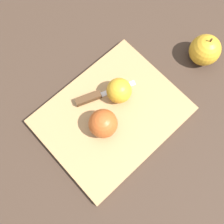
{
  "coord_description": "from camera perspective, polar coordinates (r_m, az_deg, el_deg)",
  "views": [
    {
      "loc": [
        -0.14,
        -0.16,
        0.69
      ],
      "look_at": [
        0.0,
        0.0,
        0.04
      ],
      "focal_mm": 42.0,
      "sensor_mm": 36.0,
      "label": 1
    }
  ],
  "objects": [
    {
      "name": "ground_plane",
      "position": [
        0.72,
        0.0,
        -1.01
      ],
      "size": [
        4.0,
        4.0,
        0.0
      ],
      "primitive_type": "plane",
      "color": "#38281E"
    },
    {
      "name": "apple_whole",
      "position": [
        0.8,
        19.56,
        12.58
      ],
      "size": [
        0.09,
        0.09,
        0.1
      ],
      "color": "gold",
      "rests_on": "ground_plane"
    },
    {
      "name": "apple_half_left",
      "position": [
        0.65,
        -1.98,
        -2.53
      ],
      "size": [
        0.07,
        0.07,
        0.07
      ],
      "rotation": [
        0.0,
        0.0,
        2.55
      ],
      "color": "#AD4C1E",
      "rests_on": "cutting_board"
    },
    {
      "name": "cutting_board",
      "position": [
        0.71,
        0.0,
        -0.76
      ],
      "size": [
        0.37,
        0.3,
        0.02
      ],
      "color": "#A37A4C",
      "rests_on": "ground_plane"
    },
    {
      "name": "apple_half_right",
      "position": [
        0.69,
        1.54,
        4.69
      ],
      "size": [
        0.07,
        0.07,
        0.07
      ],
      "rotation": [
        0.0,
        0.0,
        1.23
      ],
      "color": "gold",
      "rests_on": "cutting_board"
    },
    {
      "name": "knife",
      "position": [
        0.71,
        -4.24,
        3.27
      ],
      "size": [
        0.17,
        0.07,
        0.02
      ],
      "rotation": [
        0.0,
        0.0,
        -0.35
      ],
      "color": "silver",
      "rests_on": "cutting_board"
    }
  ]
}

